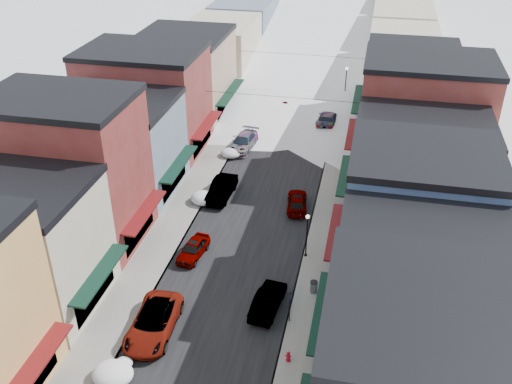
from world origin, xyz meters
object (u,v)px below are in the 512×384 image
at_px(fire_hydrant, 288,357).
at_px(streetlamp_near, 307,230).
at_px(car_white_suv, 153,323).
at_px(trash_can, 314,287).
at_px(car_green_sedan, 268,300).
at_px(car_dark_hatch, 222,189).
at_px(car_silver_sedan, 193,249).

xyz_separation_m(fire_hydrant, streetlamp_near, (-0.42, 11.16, 2.09)).
height_order(car_white_suv, trash_can, car_white_suv).
height_order(car_white_suv, streetlamp_near, streetlamp_near).
bearing_deg(fire_hydrant, trash_can, 83.86).
height_order(car_green_sedan, fire_hydrant, car_green_sedan).
distance_m(car_dark_hatch, car_green_sedan, 15.89).
relative_size(car_white_suv, trash_can, 6.25).
relative_size(car_white_suv, fire_hydrant, 8.41).
bearing_deg(fire_hydrant, car_green_sedan, 115.58).
bearing_deg(car_dark_hatch, streetlamp_near, -37.72).
bearing_deg(trash_can, car_white_suv, -148.39).
bearing_deg(fire_hydrant, car_silver_sedan, 134.28).
bearing_deg(streetlamp_near, trash_can, -74.86).
distance_m(car_dark_hatch, fire_hydrant, 21.00).
relative_size(car_dark_hatch, car_green_sedan, 1.13).
bearing_deg(car_dark_hatch, car_silver_sedan, -86.20).
bearing_deg(streetlamp_near, car_dark_hatch, 139.66).
distance_m(car_green_sedan, fire_hydrant, 5.11).
xyz_separation_m(car_silver_sedan, fire_hydrant, (9.20, -9.44, -0.20)).
xyz_separation_m(car_dark_hatch, trash_can, (10.13, -11.92, -0.21)).
bearing_deg(car_green_sedan, trash_can, -136.27).
bearing_deg(car_white_suv, fire_hydrant, -7.23).
relative_size(car_silver_sedan, car_dark_hatch, 0.77).
height_order(car_dark_hatch, trash_can, car_dark_hatch).
bearing_deg(car_dark_hatch, fire_hydrant, -60.80).
bearing_deg(trash_can, car_green_sedan, -142.48).
bearing_deg(car_silver_sedan, trash_can, -6.94).
xyz_separation_m(car_white_suv, car_green_sedan, (7.00, 3.86, -0.08)).
bearing_deg(trash_can, car_dark_hatch, 130.38).
height_order(car_dark_hatch, streetlamp_near, streetlamp_near).
distance_m(car_silver_sedan, car_dark_hatch, 9.34).
bearing_deg(car_silver_sedan, fire_hydrant, -38.14).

